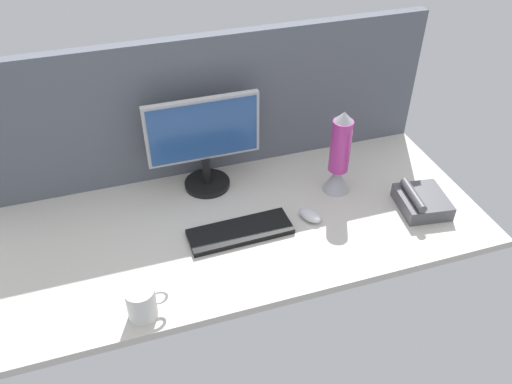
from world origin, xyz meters
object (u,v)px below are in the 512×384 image
at_px(monitor, 204,139).
at_px(desk_phone, 421,201).
at_px(keyboard, 240,232).
at_px(mug_ceramic_white, 142,303).
at_px(mouse, 310,215).
at_px(lava_lamp, 339,159).

bearing_deg(monitor, desk_phone, -28.03).
bearing_deg(desk_phone, keyboard, 174.08).
xyz_separation_m(keyboard, mug_ceramic_white, (-0.38, -0.26, 0.04)).
distance_m(mouse, desk_phone, 0.43).
relative_size(monitor, mug_ceramic_white, 3.44).
bearing_deg(keyboard, mouse, -1.77).
height_order(monitor, keyboard, monitor).
height_order(monitor, mug_ceramic_white, monitor).
relative_size(lava_lamp, desk_phone, 1.65).
bearing_deg(monitor, mug_ceramic_white, -120.28).
bearing_deg(lava_lamp, monitor, 158.77).
bearing_deg(keyboard, lava_lamp, 15.48).
xyz_separation_m(keyboard, mouse, (0.27, -0.00, 0.01)).
bearing_deg(desk_phone, mouse, 170.49).
xyz_separation_m(mouse, desk_phone, (0.42, -0.07, 0.01)).
xyz_separation_m(mug_ceramic_white, lava_lamp, (0.81, 0.39, 0.09)).
relative_size(mouse, lava_lamp, 0.28).
bearing_deg(desk_phone, lava_lamp, 141.27).
height_order(keyboard, mug_ceramic_white, mug_ceramic_white).
xyz_separation_m(mouse, lava_lamp, (0.17, 0.13, 0.13)).
height_order(mouse, mug_ceramic_white, mug_ceramic_white).
height_order(mouse, lava_lamp, lava_lamp).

